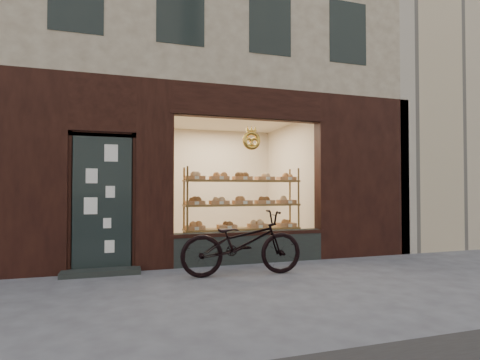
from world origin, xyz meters
name	(u,v)px	position (x,y,z in m)	size (l,w,h in m)	color
ground	(271,298)	(0.00, 0.00, 0.00)	(90.00, 90.00, 0.00)	#49474E
bakery_building	(195,23)	(0.04, 5.29, 5.58)	(7.20, 7.28, 9.00)	black
neighbor_right	(474,94)	(9.60, 5.50, 4.50)	(12.00, 7.00, 9.00)	#B8AFA5
display_shelf	(242,211)	(0.45, 2.55, 0.89)	(2.20, 0.45, 1.70)	brown
bicycle	(242,243)	(0.03, 1.24, 0.49)	(0.65, 1.85, 0.97)	black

